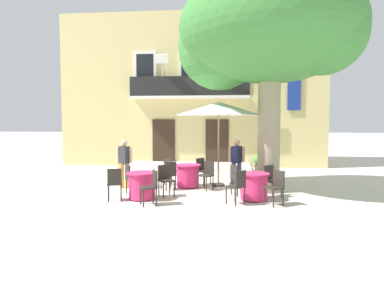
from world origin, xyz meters
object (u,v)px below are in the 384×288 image
cafe_chair_near_tree_1 (207,173)px  cafe_umbrella (219,109)px  cafe_chair_front_2 (276,185)px  pedestrian_near_entrance (124,161)px  cafe_chair_middle_3 (165,178)px  cafe_table_middle (142,185)px  cafe_chair_near_tree_0 (169,174)px  cafe_chair_front_3 (271,178)px  cafe_table_near_tree (188,176)px  cafe_table_front (254,186)px  plane_tree (267,33)px  cafe_chair_middle_0 (131,177)px  cafe_chair_near_tree_2 (202,169)px  cafe_chair_middle_2 (151,185)px  cafe_chair_front_0 (237,177)px  pedestrian_mid_plaza (237,160)px  ground_planter_right (258,162)px  ground_planter_left (121,161)px  cafe_chair_front_1 (238,185)px  cafe_chair_near_tree_3 (170,170)px  cafe_chair_middle_1 (115,182)px

cafe_chair_near_tree_1 → cafe_umbrella: size_ratio=0.31×
cafe_chair_front_2 → pedestrian_near_entrance: (-4.63, 1.90, 0.38)m
cafe_chair_middle_3 → cafe_table_middle: bearing=-140.8°
cafe_chair_near_tree_0 → cafe_chair_front_3: same height
cafe_table_near_tree → cafe_table_front: (2.04, -1.70, 0.00)m
plane_tree → cafe_chair_middle_0: size_ratio=7.37×
cafe_chair_near_tree_2 → cafe_chair_middle_2: 3.35m
cafe_chair_near_tree_1 → cafe_chair_front_0: bearing=-37.7°
pedestrian_mid_plaza → cafe_table_front: bearing=-77.1°
cafe_umbrella → cafe_table_near_tree: bearing=-164.6°
cafe_chair_near_tree_0 → cafe_chair_middle_0: (-1.04, -0.79, 0.00)m
cafe_table_front → cafe_chair_front_3: size_ratio=0.95×
cafe_chair_near_tree_0 → cafe_chair_near_tree_1: same height
cafe_chair_near_tree_0 → pedestrian_near_entrance: 1.58m
cafe_chair_near_tree_1 → cafe_chair_middle_2: size_ratio=1.00×
cafe_chair_front_3 → ground_planter_right: 5.20m
cafe_chair_middle_2 → ground_planter_left: size_ratio=1.58×
cafe_chair_front_1 → cafe_chair_front_0: bearing=88.8°
cafe_chair_near_tree_0 → cafe_chair_near_tree_3: (-0.13, 0.89, 0.00)m
cafe_chair_middle_3 → cafe_umbrella: cafe_umbrella is taller
ground_planter_right → plane_tree: bearing=-92.5°
cafe_chair_near_tree_1 → cafe_chair_middle_3: bearing=-137.9°
cafe_chair_near_tree_1 → cafe_chair_front_1: size_ratio=1.00×
cafe_chair_near_tree_2 → ground_planter_left: bearing=137.4°
cafe_chair_front_2 → cafe_table_near_tree: bearing=138.8°
ground_planter_left → pedestrian_near_entrance: bearing=-71.5°
cafe_chair_middle_1 → plane_tree: bearing=22.6°
cafe_chair_middle_2 → cafe_chair_front_1: 2.27m
cafe_chair_middle_0 → cafe_chair_front_1: 3.29m
ground_planter_left → cafe_chair_front_2: bearing=-46.8°
cafe_chair_near_tree_2 → cafe_chair_near_tree_1: bearing=-77.2°
plane_tree → pedestrian_near_entrance: size_ratio=4.17×
cafe_chair_near_tree_3 → ground_planter_right: cafe_chair_near_tree_3 is taller
cafe_table_near_tree → cafe_chair_front_2: (2.56, -2.25, 0.14)m
cafe_chair_near_tree_2 → cafe_table_middle: cafe_chair_near_tree_2 is taller
cafe_table_front → cafe_chair_front_3: (0.54, 0.53, 0.14)m
cafe_chair_near_tree_2 → cafe_chair_middle_3: (-0.94, -2.04, 0.00)m
plane_tree → cafe_table_middle: size_ratio=7.77×
cafe_chair_near_tree_1 → cafe_table_middle: bearing=-138.8°
cafe_table_near_tree → cafe_chair_near_tree_1: bearing=-29.2°
plane_tree → cafe_chair_near_tree_2: plane_tree is taller
cafe_umbrella → ground_planter_right: bearing=65.8°
pedestrian_mid_plaza → pedestrian_near_entrance: bearing=-172.0°
cafe_table_middle → cafe_chair_front_2: size_ratio=0.95×
cafe_chair_near_tree_2 → cafe_chair_near_tree_3: bearing=-166.9°
cafe_chair_near_tree_0 → cafe_chair_front_1: 2.74m
cafe_chair_middle_1 → cafe_chair_near_tree_3: bearing=66.4°
cafe_chair_front_0 → ground_planter_right: size_ratio=1.20×
cafe_chair_front_2 → cafe_chair_middle_0: bearing=167.4°
cafe_chair_front_0 → cafe_chair_front_3: same height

